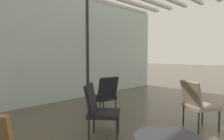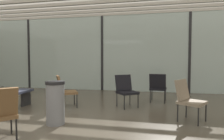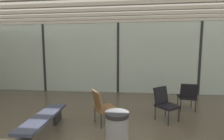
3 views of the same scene
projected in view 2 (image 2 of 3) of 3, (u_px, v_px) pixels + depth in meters
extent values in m
plane|color=#4C4438|center=(24.00, 134.00, 3.41)|extent=(60.00, 60.00, 0.00)
cube|color=#A3B7B2|center=(102.00, 53.00, 8.41)|extent=(14.00, 0.08, 3.13)
cube|color=black|center=(30.00, 54.00, 9.16)|extent=(0.10, 0.12, 3.13)
cube|color=black|center=(102.00, 53.00, 8.41)|extent=(0.10, 0.12, 3.13)
cube|color=black|center=(189.00, 53.00, 7.66)|extent=(0.10, 0.12, 3.13)
cube|color=#B7B2A8|center=(88.00, 3.00, 6.57)|extent=(13.72, 0.12, 0.10)
cube|color=#B7B2A8|center=(94.00, 8.00, 7.16)|extent=(13.72, 0.12, 0.10)
cube|color=#B7B2A8|center=(98.00, 11.00, 7.74)|extent=(13.72, 0.12, 0.10)
cube|color=#B7B2A8|center=(102.00, 15.00, 8.33)|extent=(13.72, 0.12, 0.10)
ellipsoid|color=#B2BCD6|center=(134.00, 51.00, 12.78)|extent=(11.62, 3.75, 3.75)
sphere|color=gray|center=(59.00, 52.00, 13.92)|extent=(2.06, 2.06, 2.06)
sphere|color=black|center=(78.00, 45.00, 11.77)|extent=(0.28, 0.28, 0.28)
sphere|color=black|center=(92.00, 45.00, 11.57)|extent=(0.28, 0.28, 0.28)
sphere|color=black|center=(107.00, 45.00, 11.38)|extent=(0.28, 0.28, 0.28)
sphere|color=black|center=(123.00, 45.00, 11.19)|extent=(0.28, 0.28, 0.28)
sphere|color=black|center=(139.00, 44.00, 11.00)|extent=(0.28, 0.28, 0.28)
sphere|color=black|center=(155.00, 44.00, 10.80)|extent=(0.28, 0.28, 0.28)
cube|color=brown|center=(0.00, 103.00, 2.93)|extent=(0.42, 0.46, 0.44)
cylinder|color=black|center=(11.00, 123.00, 3.42)|extent=(0.03, 0.03, 0.37)
cylinder|color=black|center=(16.00, 130.00, 3.08)|extent=(0.03, 0.03, 0.37)
cube|color=brown|center=(68.00, 92.00, 5.38)|extent=(0.66, 0.66, 0.06)
cube|color=brown|center=(60.00, 84.00, 5.30)|extent=(0.38, 0.48, 0.44)
cylinder|color=black|center=(77.00, 101.00, 5.27)|extent=(0.03, 0.03, 0.37)
cylinder|color=black|center=(74.00, 98.00, 5.66)|extent=(0.03, 0.03, 0.37)
cylinder|color=black|center=(61.00, 102.00, 5.12)|extent=(0.03, 0.03, 0.37)
cylinder|color=black|center=(59.00, 99.00, 5.52)|extent=(0.03, 0.03, 0.37)
cube|color=#7F705B|center=(192.00, 103.00, 4.10)|extent=(0.66, 0.66, 0.06)
cube|color=#7F705B|center=(182.00, 89.00, 4.24)|extent=(0.37, 0.48, 0.44)
cylinder|color=black|center=(198.00, 117.00, 3.82)|extent=(0.03, 0.03, 0.37)
cylinder|color=black|center=(206.00, 113.00, 4.12)|extent=(0.03, 0.03, 0.37)
cylinder|color=black|center=(178.00, 113.00, 4.11)|extent=(0.03, 0.03, 0.37)
cylinder|color=black|center=(186.00, 109.00, 4.41)|extent=(0.03, 0.03, 0.37)
cube|color=black|center=(158.00, 89.00, 6.07)|extent=(0.53, 0.53, 0.06)
cube|color=black|center=(158.00, 81.00, 5.86)|extent=(0.49, 0.19, 0.44)
cylinder|color=black|center=(165.00, 95.00, 6.22)|extent=(0.03, 0.03, 0.37)
cylinder|color=black|center=(152.00, 94.00, 6.35)|extent=(0.03, 0.03, 0.37)
cylinder|color=black|center=(165.00, 97.00, 5.82)|extent=(0.03, 0.03, 0.37)
cylinder|color=black|center=(150.00, 96.00, 5.95)|extent=(0.03, 0.03, 0.37)
cube|color=black|center=(127.00, 93.00, 5.36)|extent=(0.67, 0.67, 0.06)
cube|color=black|center=(123.00, 83.00, 5.54)|extent=(0.46, 0.41, 0.44)
cylinder|color=black|center=(124.00, 103.00, 5.09)|extent=(0.03, 0.03, 0.37)
cylinder|color=black|center=(138.00, 101.00, 5.27)|extent=(0.03, 0.03, 0.37)
cylinder|color=black|center=(117.00, 100.00, 5.47)|extent=(0.03, 0.03, 0.37)
cylinder|color=black|center=(130.00, 98.00, 5.65)|extent=(0.03, 0.03, 0.37)
cube|color=#33384C|center=(9.00, 94.00, 4.91)|extent=(0.46, 1.52, 0.06)
cube|color=#262628|center=(26.00, 98.00, 5.58)|extent=(0.06, 0.36, 0.41)
cylinder|color=slate|center=(55.00, 104.00, 3.94)|extent=(0.36, 0.36, 0.80)
cylinder|color=black|center=(55.00, 83.00, 3.92)|extent=(0.38, 0.38, 0.06)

